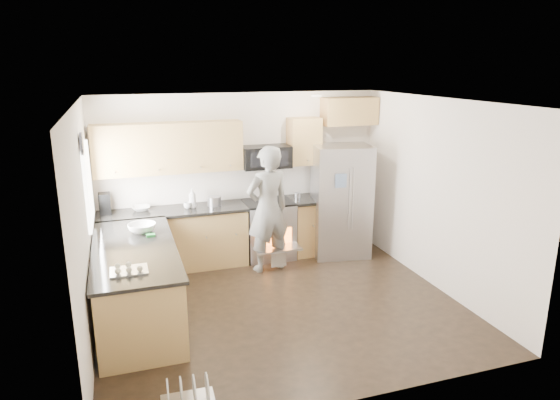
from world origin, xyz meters
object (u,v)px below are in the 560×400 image
object	(u,v)px
stove_range	(268,216)
dish_rack	(188,399)
person	(268,209)
refrigerator	(341,201)

from	to	relation	value
stove_range	dish_rack	distance (m)	3.79
stove_range	person	size ratio (longest dim) A/B	0.94
dish_rack	refrigerator	bearing A→B (deg)	46.29
refrigerator	dish_rack	bearing A→B (deg)	-123.71
stove_range	dish_rack	world-z (taller)	stove_range
refrigerator	dish_rack	world-z (taller)	refrigerator
stove_range	refrigerator	xyz separation A→B (m)	(1.15, -0.24, 0.22)
stove_range	person	distance (m)	0.58
person	dish_rack	bearing A→B (deg)	47.18
person	dish_rack	world-z (taller)	person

